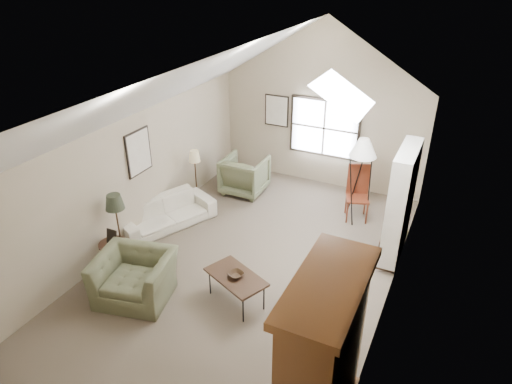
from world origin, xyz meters
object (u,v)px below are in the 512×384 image
at_px(sofa, 166,213).
at_px(coffee_table, 236,289).
at_px(armchair_far, 245,175).
at_px(side_table, 115,255).
at_px(side_chair, 358,194).
at_px(armchair_near, 135,277).
at_px(armoire, 322,358).

distance_m(sofa, coffee_table, 2.86).
bearing_deg(armchair_far, sofa, 67.29).
relative_size(coffee_table, side_table, 2.00).
relative_size(side_table, side_chair, 0.43).
relative_size(sofa, side_table, 3.99).
height_order(armchair_near, armchair_far, armchair_far).
bearing_deg(armchair_far, armchair_near, 89.28).
relative_size(sofa, coffee_table, 2.00).
height_order(coffee_table, side_chair, side_chair).
relative_size(armchair_near, side_table, 2.35).
bearing_deg(armchair_near, sofa, 99.57).
bearing_deg(armchair_near, coffee_table, 8.04).
height_order(coffee_table, side_table, coffee_table).
bearing_deg(armoire, side_table, 162.31).
xyz_separation_m(armchair_far, coffee_table, (1.65, -3.56, -0.19)).
relative_size(armoire, armchair_near, 1.81).
distance_m(armoire, sofa, 5.37).
distance_m(armchair_near, side_table, 1.00).
xyz_separation_m(sofa, armchair_far, (0.80, 2.08, 0.15)).
bearing_deg(side_table, side_chair, 45.57).
relative_size(coffee_table, side_chair, 0.85).
xyz_separation_m(armoire, side_chair, (-0.83, 5.02, -0.50)).
bearing_deg(armoire, sofa, 145.62).
bearing_deg(sofa, side_chair, -35.67).
xyz_separation_m(armchair_far, side_chair, (2.75, -0.06, 0.15)).
relative_size(armoire, armchair_far, 2.21).
bearing_deg(armchair_far, armoire, 123.54).
xyz_separation_m(sofa, side_table, (0.00, -1.60, -0.04)).
bearing_deg(armoire, coffee_table, 141.72).
xyz_separation_m(armoire, armchair_far, (-3.58, 5.08, -0.65)).
relative_size(armoire, coffee_table, 2.13).
height_order(sofa, armchair_far, armchair_far).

